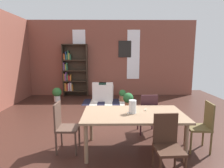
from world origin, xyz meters
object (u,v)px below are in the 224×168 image
at_px(dining_table, 133,117).
at_px(dining_chair_head_right, 202,125).
at_px(dining_chair_far_right, 148,112).
at_px(dining_chair_near_right, 167,143).
at_px(vase_on_table, 133,107).
at_px(potted_plant_window, 128,99).
at_px(armchair_white, 103,93).
at_px(dining_chair_head_left, 64,125).
at_px(bookshelf_tall, 73,71).
at_px(potted_plant_by_shelf, 122,95).
at_px(potted_plant_corner, 57,94).

relative_size(dining_table, dining_chair_head_right, 2.00).
distance_m(dining_chair_far_right, dining_chair_near_right, 1.52).
xyz_separation_m(vase_on_table, potted_plant_window, (0.21, 2.94, -0.58)).
distance_m(dining_chair_near_right, armchair_white, 4.97).
xyz_separation_m(dining_chair_head_left, dining_chair_near_right, (1.75, -0.76, 0.00)).
xyz_separation_m(dining_chair_far_right, bookshelf_tall, (-2.48, 4.03, 0.59)).
distance_m(armchair_white, potted_plant_window, 1.45).
relative_size(vase_on_table, dining_chair_near_right, 0.26).
relative_size(dining_table, potted_plant_window, 3.67).
relative_size(dining_chair_head_left, potted_plant_by_shelf, 2.08).
xyz_separation_m(bookshelf_tall, potted_plant_window, (2.24, -1.85, -0.81)).
height_order(dining_chair_far_right, potted_plant_by_shelf, dining_chair_far_right).
bearing_deg(armchair_white, dining_chair_head_right, -63.42).
distance_m(dining_chair_head_left, potted_plant_corner, 4.04).
relative_size(dining_chair_near_right, potted_plant_window, 1.83).
distance_m(dining_chair_far_right, potted_plant_window, 2.21).
height_order(dining_chair_far_right, bookshelf_tall, bookshelf_tall).
distance_m(dining_chair_head_left, dining_chair_far_right, 1.91).
distance_m(dining_table, bookshelf_tall, 5.22).
relative_size(dining_chair_head_right, potted_plant_corner, 1.75).
bearing_deg(dining_chair_head_right, bookshelf_tall, 125.17).
bearing_deg(dining_chair_near_right, potted_plant_window, 93.60).
bearing_deg(vase_on_table, dining_chair_head_left, 179.92).
xyz_separation_m(dining_chair_head_right, dining_chair_near_right, (-0.90, -0.75, 0.00)).
bearing_deg(potted_plant_corner, bookshelf_tall, 62.63).
bearing_deg(dining_chair_far_right, potted_plant_window, 96.25).
bearing_deg(potted_plant_by_shelf, armchair_white, 164.15).
relative_size(dining_chair_near_right, bookshelf_tall, 0.42).
distance_m(vase_on_table, dining_chair_head_left, 1.35).
relative_size(vase_on_table, potted_plant_corner, 0.46).
relative_size(vase_on_table, bookshelf_tall, 0.11).
bearing_deg(dining_chair_near_right, dining_chair_far_right, 89.76).
xyz_separation_m(bookshelf_tall, potted_plant_corner, (-0.48, -0.93, -0.79)).
bearing_deg(potted_plant_corner, potted_plant_window, -18.55).
bearing_deg(potted_plant_window, dining_chair_head_right, -68.96).
relative_size(dining_chair_far_right, potted_plant_window, 1.83).
xyz_separation_m(dining_chair_head_left, potted_plant_corner, (-1.21, 3.85, -0.21)).
bearing_deg(dining_table, armchair_white, 99.95).
bearing_deg(dining_chair_far_right, dining_table, -119.60).
xyz_separation_m(dining_chair_head_right, dining_chair_far_right, (-0.89, 0.76, 0.00)).
bearing_deg(dining_chair_head_right, dining_table, 179.73).
bearing_deg(vase_on_table, dining_chair_head_right, -0.27).
relative_size(vase_on_table, armchair_white, 0.30).
distance_m(dining_chair_near_right, bookshelf_tall, 6.10).
distance_m(vase_on_table, dining_chair_far_right, 0.95).
height_order(dining_table, bookshelf_tall, bookshelf_tall).
height_order(dining_chair_near_right, potted_plant_corner, dining_chair_near_right).
bearing_deg(dining_table, vase_on_table, 180.00).
relative_size(dining_chair_head_right, dining_chair_head_left, 1.00).
xyz_separation_m(armchair_white, potted_plant_by_shelf, (0.77, -0.22, -0.04)).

